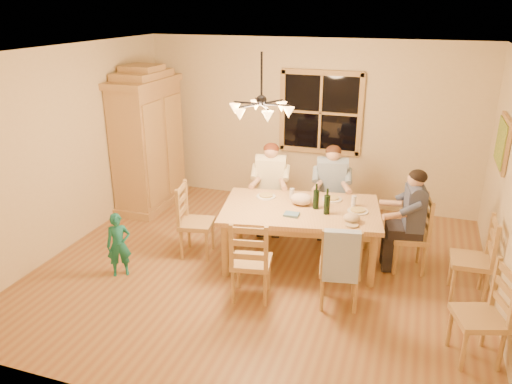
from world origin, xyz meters
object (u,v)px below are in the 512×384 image
(wine_bottle_b, at_px, (327,201))
(adult_plaid_man, at_px, (332,179))
(armoire, at_px, (148,143))
(child, at_px, (119,245))
(chair_end_left, at_px, (197,234))
(chair_spare_front, at_px, (476,331))
(chair_spare_back, at_px, (468,272))
(dining_table, at_px, (301,215))
(adult_slate_man, at_px, (413,208))
(chair_far_left, at_px, (270,210))
(chair_end_right, at_px, (408,247))
(wine_bottle_a, at_px, (316,196))
(chandelier, at_px, (261,108))
(chair_near_right, at_px, (339,280))
(adult_woman, at_px, (271,176))
(chair_far_right, at_px, (330,214))
(chair_near_left, at_px, (251,273))

(wine_bottle_b, bearing_deg, adult_plaid_man, 97.08)
(armoire, distance_m, child, 2.43)
(armoire, relative_size, chair_end_left, 2.32)
(chair_end_left, distance_m, chair_spare_front, 3.56)
(chair_spare_back, bearing_deg, dining_table, 82.67)
(adult_plaid_man, xyz_separation_m, adult_slate_man, (1.14, -0.74, 0.00))
(chair_spare_back, bearing_deg, chair_far_left, 67.18)
(dining_table, height_order, chair_far_left, chair_far_left)
(chair_end_right, bearing_deg, wine_bottle_a, 89.60)
(adult_plaid_man, height_order, child, adult_plaid_man)
(child, distance_m, chair_spare_back, 4.16)
(chandelier, distance_m, chair_spare_back, 3.03)
(chair_end_left, distance_m, adult_plaid_man, 2.06)
(dining_table, height_order, chair_near_right, chair_near_right)
(chandelier, relative_size, adult_woman, 0.88)
(chair_far_right, bearing_deg, wine_bottle_a, 77.95)
(chair_near_right, bearing_deg, adult_woman, 117.90)
(chair_end_left, height_order, chair_spare_back, same)
(chair_near_right, relative_size, adult_slate_man, 1.13)
(chandelier, height_order, chair_end_right, chandelier)
(chair_far_left, bearing_deg, wine_bottle_a, 126.35)
(chair_far_left, relative_size, chair_near_right, 1.00)
(chair_near_left, xyz_separation_m, wine_bottle_b, (0.67, 0.92, 0.62))
(chandelier, bearing_deg, chair_near_left, -81.75)
(chair_near_left, distance_m, chair_near_right, 0.99)
(chair_far_right, bearing_deg, dining_table, 67.62)
(dining_table, bearing_deg, child, -152.83)
(dining_table, relative_size, chair_end_left, 2.18)
(chair_near_left, distance_m, chair_end_right, 2.09)
(dining_table, distance_m, adult_woman, 1.07)
(dining_table, relative_size, chair_near_right, 2.18)
(chair_near_left, distance_m, adult_slate_man, 2.16)
(wine_bottle_a, bearing_deg, chair_near_right, -61.66)
(chandelier, xyz_separation_m, dining_table, (0.41, 0.37, -1.41))
(armoire, xyz_separation_m, dining_table, (2.83, -1.16, -0.39))
(wine_bottle_b, xyz_separation_m, chair_spare_front, (1.69, -1.26, -0.62))
(chair_far_right, xyz_separation_m, chair_end_left, (-1.56, -1.23, 0.00))
(chair_far_right, xyz_separation_m, adult_plaid_man, (0.00, 0.00, 0.54))
(chair_far_right, relative_size, wine_bottle_b, 3.00)
(chair_end_right, bearing_deg, chair_far_right, 46.64)
(wine_bottle_a, bearing_deg, dining_table, -167.23)
(armoire, xyz_separation_m, adult_woman, (2.18, -0.33, -0.22))
(chair_end_right, relative_size, wine_bottle_b, 3.00)
(chair_near_left, height_order, wine_bottle_b, wine_bottle_b)
(wine_bottle_b, distance_m, child, 2.62)
(chair_end_left, bearing_deg, chair_spare_front, 61.75)
(armoire, distance_m, chair_near_left, 3.40)
(chair_far_left, xyz_separation_m, wine_bottle_b, (1.00, -0.91, 0.62))
(chandelier, distance_m, chair_near_right, 2.12)
(adult_woman, distance_m, chair_spare_front, 3.50)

